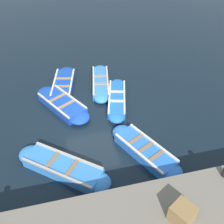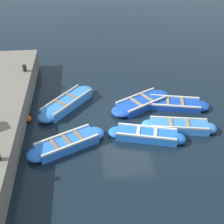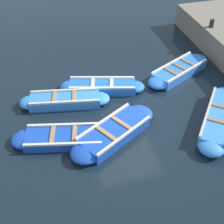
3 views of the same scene
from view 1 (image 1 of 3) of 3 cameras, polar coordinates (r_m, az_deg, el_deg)
The scene contains 9 objects.
ground_plane at distance 11.89m, azimuth -4.99°, elevation -0.55°, with size 120.00×120.00×0.00m, color black.
boat_broadside at distance 12.34m, azimuth -10.79°, elevation 1.69°, with size 3.47×2.57×0.42m.
boat_inner_gap at distance 9.72m, azimuth -10.65°, elevation -11.81°, with size 3.01×3.45×0.47m.
boat_end_of_row at distance 10.15m, azimuth 7.22°, elevation -8.39°, with size 3.42×2.28×0.44m.
boat_mid_row at distance 13.67m, azimuth -10.55°, elevation 5.86°, with size 3.50×1.60×0.35m.
boat_stern_in at distance 12.42m, azimuth 1.07°, elevation 2.79°, with size 3.37×1.55×0.42m.
boat_far_corner at distance 13.54m, azimuth -2.50°, elevation 6.38°, with size 3.39×1.31×0.42m.
wooden_crate at distance 7.54m, azimuth 15.04°, elevation -20.58°, with size 0.55×0.55×0.55m, color olive.
buoy_orange_near at distance 8.82m, azimuth -1.80°, elevation -19.64°, with size 0.29×0.29×0.29m, color #E05119.
Camera 1 is at (-8.89, 1.08, 7.81)m, focal length 42.00 mm.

